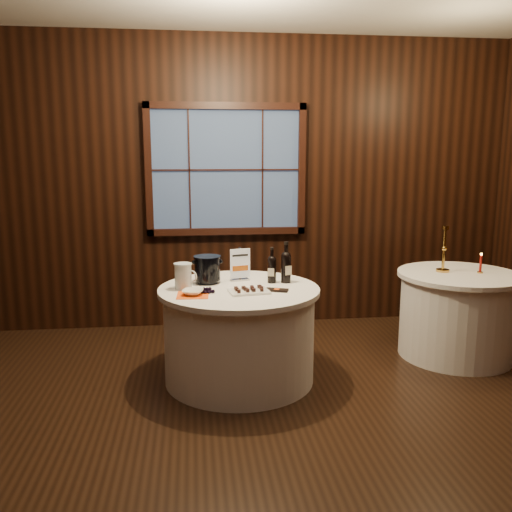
{
  "coord_description": "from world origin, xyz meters",
  "views": [
    {
      "loc": [
        -0.35,
        -3.16,
        1.82
      ],
      "look_at": [
        0.12,
        0.9,
        1.04
      ],
      "focal_mm": 38.0,
      "sensor_mm": 36.0,
      "label": 1
    }
  ],
  "objects": [
    {
      "name": "ground",
      "position": [
        0.0,
        0.0,
        0.0
      ],
      "size": [
        6.0,
        6.0,
        0.0
      ],
      "primitive_type": "plane",
      "color": "black",
      "rests_on": "ground"
    },
    {
      "name": "back_wall",
      "position": [
        0.0,
        2.48,
        1.54
      ],
      "size": [
        6.0,
        0.1,
        3.0
      ],
      "color": "black",
      "rests_on": "ground"
    },
    {
      "name": "main_table",
      "position": [
        0.0,
        1.0,
        0.39
      ],
      "size": [
        1.28,
        1.28,
        0.77
      ],
      "color": "white",
      "rests_on": "ground"
    },
    {
      "name": "side_table",
      "position": [
        2.0,
        1.3,
        0.39
      ],
      "size": [
        1.08,
        1.08,
        0.77
      ],
      "color": "white",
      "rests_on": "ground"
    },
    {
      "name": "sign_stand",
      "position": [
        0.03,
        1.24,
        0.87
      ],
      "size": [
        0.17,
        0.12,
        0.28
      ],
      "rotation": [
        0.0,
        0.0,
        0.24
      ],
      "color": "#AFAFB6",
      "rests_on": "main_table"
    },
    {
      "name": "port_bottle_left",
      "position": [
        0.28,
        1.13,
        0.9
      ],
      "size": [
        0.07,
        0.08,
        0.3
      ],
      "rotation": [
        0.0,
        0.0,
        -0.33
      ],
      "color": "black",
      "rests_on": "main_table"
    },
    {
      "name": "port_bottle_right",
      "position": [
        0.4,
        1.13,
        0.92
      ],
      "size": [
        0.08,
        0.09,
        0.34
      ],
      "rotation": [
        0.0,
        0.0,
        0.37
      ],
      "color": "black",
      "rests_on": "main_table"
    },
    {
      "name": "ice_bucket",
      "position": [
        -0.24,
        1.18,
        0.89
      ],
      "size": [
        0.22,
        0.22,
        0.23
      ],
      "color": "black",
      "rests_on": "main_table"
    },
    {
      "name": "chocolate_plate",
      "position": [
        0.06,
        0.83,
        0.79
      ],
      "size": [
        0.33,
        0.24,
        0.04
      ],
      "rotation": [
        0.0,
        0.0,
        0.16
      ],
      "color": "white",
      "rests_on": "main_table"
    },
    {
      "name": "chocolate_box",
      "position": [
        0.28,
        0.86,
        0.78
      ],
      "size": [
        0.19,
        0.14,
        0.01
      ],
      "primitive_type": "cube",
      "rotation": [
        0.0,
        0.0,
        -0.35
      ],
      "color": "black",
      "rests_on": "main_table"
    },
    {
      "name": "grape_bunch",
      "position": [
        -0.26,
        0.86,
        0.79
      ],
      "size": [
        0.18,
        0.08,
        0.04
      ],
      "rotation": [
        0.0,
        0.0,
        -0.1
      ],
      "color": "black",
      "rests_on": "main_table"
    },
    {
      "name": "glass_pitcher",
      "position": [
        -0.44,
        1.01,
        0.87
      ],
      "size": [
        0.19,
        0.14,
        0.2
      ],
      "rotation": [
        0.0,
        0.0,
        -0.4
      ],
      "color": "silver",
      "rests_on": "main_table"
    },
    {
      "name": "orange_napkin",
      "position": [
        -0.36,
        0.81,
        0.77
      ],
      "size": [
        0.25,
        0.25,
        0.0
      ],
      "primitive_type": "cube",
      "rotation": [
        0.0,
        0.0,
        -0.05
      ],
      "color": "#FF5915",
      "rests_on": "main_table"
    },
    {
      "name": "cracker_bowl",
      "position": [
        -0.36,
        0.81,
        0.79
      ],
      "size": [
        0.19,
        0.19,
        0.04
      ],
      "primitive_type": "imported",
      "rotation": [
        0.0,
        0.0,
        -0.24
      ],
      "color": "white",
      "rests_on": "orange_napkin"
    },
    {
      "name": "brass_candlestick",
      "position": [
        1.87,
        1.37,
        0.92
      ],
      "size": [
        0.12,
        0.12,
        0.41
      ],
      "color": "#BF903B",
      "rests_on": "side_table"
    },
    {
      "name": "red_candle",
      "position": [
        2.18,
        1.28,
        0.84
      ],
      "size": [
        0.05,
        0.05,
        0.18
      ],
      "color": "#BF903B",
      "rests_on": "side_table"
    }
  ]
}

